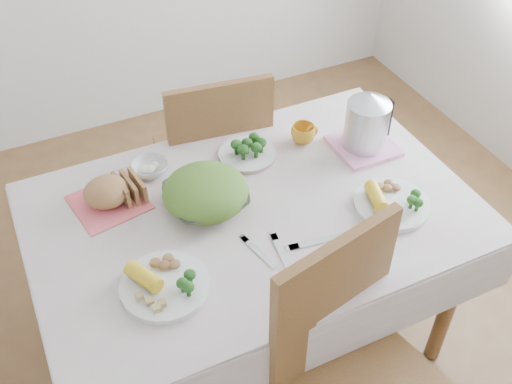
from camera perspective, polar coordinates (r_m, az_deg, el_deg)
name	(u,v)px	position (r m, az deg, el deg)	size (l,w,h in m)	color
floor	(254,337)	(2.64, -0.21, -13.67)	(3.60, 3.60, 0.00)	brown
dining_table	(254,282)	(2.34, -0.24, -8.53)	(1.40, 0.90, 0.75)	brown
tablecloth	(253,211)	(2.06, -0.27, -1.82)	(1.50, 1.00, 0.01)	beige
chair_far	(212,161)	(2.73, -4.23, 2.96)	(0.45, 0.45, 0.99)	brown
salad_bowl	(206,198)	(2.05, -4.78, -0.62)	(0.28, 0.28, 0.07)	white
dinner_plate_left	(165,286)	(1.84, -8.68, -8.86)	(0.27, 0.27, 0.02)	white
dinner_plate_right	(391,204)	(2.11, 12.78, -1.16)	(0.26, 0.26, 0.02)	white
broccoli_plate	(247,154)	(2.27, -0.86, 3.62)	(0.22, 0.22, 0.02)	beige
napkin	(109,202)	(2.14, -13.83, -0.96)	(0.24, 0.24, 0.00)	#F3606A
bread_loaf	(106,190)	(2.10, -14.07, 0.15)	(0.16, 0.15, 0.09)	olive
fruit_bowl	(150,168)	(2.22, -10.05, 2.26)	(0.13, 0.13, 0.04)	white
yellow_mug	(303,134)	(2.33, 4.51, 5.55)	(0.09, 0.09, 0.07)	gold
pink_tray	(363,146)	(2.35, 10.17, 4.32)	(0.23, 0.23, 0.02)	pink
electric_kettle	(367,122)	(2.28, 10.51, 6.56)	(0.16, 0.16, 0.23)	#B2B5BA
fork_left	(258,252)	(1.92, 0.24, -5.73)	(0.02, 0.17, 0.00)	silver
fork_right	(283,255)	(1.91, 2.55, -5.97)	(0.02, 0.19, 0.00)	silver
knife	(320,241)	(1.96, 6.14, -4.64)	(0.03, 0.22, 0.00)	silver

